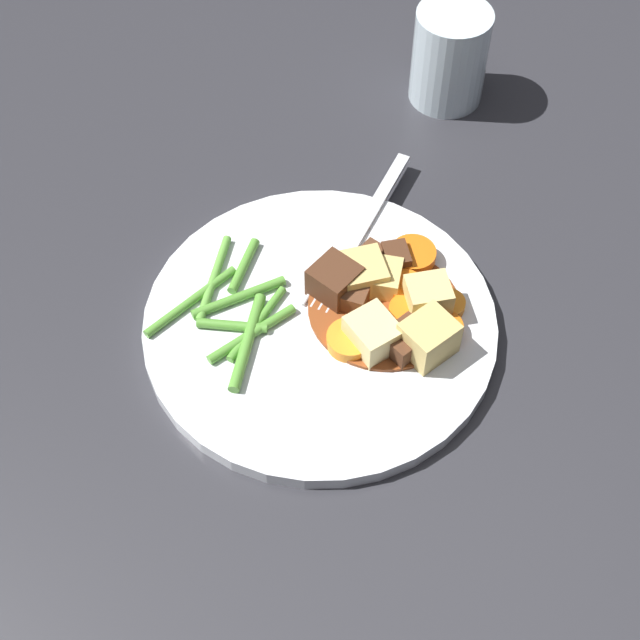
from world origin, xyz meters
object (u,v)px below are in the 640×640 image
object	(u,v)px
meat_chunk_1	(351,299)
meat_chunk_4	(374,257)
dinner_plate	(320,325)
potato_chunk_1	(427,297)
carrot_slice_0	(448,306)
water_glass	(450,56)
carrot_slice_1	(441,330)
fork	(359,234)
carrot_slice_2	(350,340)
carrot_slice_3	(413,257)
carrot_slice_5	(404,289)
carrot_slice_4	(407,313)
potato_chunk_0	(428,338)
potato_chunk_2	(373,334)
potato_chunk_4	(362,275)
potato_chunk_3	(384,279)
meat_chunk_0	(396,259)
meat_chunk_2	(405,341)
meat_chunk_3	(335,281)

from	to	relation	value
meat_chunk_1	meat_chunk_4	bearing A→B (deg)	59.34
dinner_plate	potato_chunk_1	size ratio (longest dim) A/B	8.33
carrot_slice_0	potato_chunk_1	xyz separation A→B (m)	(-0.02, 0.00, 0.01)
carrot_slice_0	water_glass	distance (m)	0.25
carrot_slice_1	fork	size ratio (longest dim) A/B	0.20
water_glass	carrot_slice_1	bearing A→B (deg)	-101.96
carrot_slice_2	carrot_slice_3	world-z (taller)	carrot_slice_3
potato_chunk_1	carrot_slice_5	bearing A→B (deg)	131.48
carrot_slice_4	carrot_slice_5	distance (m)	0.02
potato_chunk_0	potato_chunk_2	size ratio (longest dim) A/B	1.00
carrot_slice_3	carrot_slice_4	world-z (taller)	same
potato_chunk_4	meat_chunk_1	distance (m)	0.02
carrot_slice_3	carrot_slice_4	size ratio (longest dim) A/B	1.28
carrot_slice_4	potato_chunk_1	size ratio (longest dim) A/B	0.87
potato_chunk_1	potato_chunk_3	size ratio (longest dim) A/B	1.05
meat_chunk_0	meat_chunk_1	distance (m)	0.05
potato_chunk_2	meat_chunk_2	bearing A→B (deg)	-16.00
carrot_slice_2	potato_chunk_4	distance (m)	0.05
dinner_plate	potato_chunk_4	bearing A→B (deg)	39.48
meat_chunk_0	carrot_slice_5	bearing A→B (deg)	-84.96
carrot_slice_0	potato_chunk_4	distance (m)	0.07
carrot_slice_3	meat_chunk_4	world-z (taller)	meat_chunk_4
potato_chunk_2	fork	bearing A→B (deg)	87.23
potato_chunk_2	potato_chunk_4	distance (m)	0.05
carrot_slice_4	meat_chunk_0	size ratio (longest dim) A/B	1.18
dinner_plate	potato_chunk_0	world-z (taller)	potato_chunk_0
carrot_slice_4	carrot_slice_5	bearing A→B (deg)	85.18
meat_chunk_1	meat_chunk_3	bearing A→B (deg)	124.91
meat_chunk_1	water_glass	bearing A→B (deg)	63.34
potato_chunk_4	meat_chunk_4	xyz separation A→B (m)	(0.01, 0.02, -0.00)
potato_chunk_0	potato_chunk_1	xyz separation A→B (m)	(0.01, 0.04, -0.00)
meat_chunk_3	carrot_slice_1	bearing A→B (deg)	-33.00
carrot_slice_2	meat_chunk_0	xyz separation A→B (m)	(0.04, 0.07, 0.00)
potato_chunk_1	potato_chunk_3	bearing A→B (deg)	140.10
carrot_slice_0	meat_chunk_0	xyz separation A→B (m)	(-0.03, 0.04, 0.01)
carrot_slice_4	potato_chunk_0	bearing A→B (deg)	-71.60
potato_chunk_4	meat_chunk_2	bearing A→B (deg)	-69.77
carrot_slice_5	meat_chunk_4	xyz separation A→B (m)	(-0.02, 0.03, 0.00)
potato_chunk_2	dinner_plate	bearing A→B (deg)	143.41
meat_chunk_0	carrot_slice_4	bearing A→B (deg)	-89.58
carrot_slice_2	potato_chunk_2	size ratio (longest dim) A/B	0.96
potato_chunk_3	meat_chunk_4	xyz separation A→B (m)	(-0.00, 0.02, -0.00)
carrot_slice_3	potato_chunk_4	size ratio (longest dim) A/B	1.04
meat_chunk_4	potato_chunk_3	bearing A→B (deg)	-79.85
carrot_slice_4	meat_chunk_3	size ratio (longest dim) A/B	0.86
meat_chunk_2	fork	distance (m)	0.11
fork	potato_chunk_0	bearing A→B (deg)	-73.79
potato_chunk_1	meat_chunk_2	size ratio (longest dim) A/B	1.03
carrot_slice_4	carrot_slice_3	bearing A→B (deg)	75.49
carrot_slice_2	carrot_slice_4	world-z (taller)	carrot_slice_4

